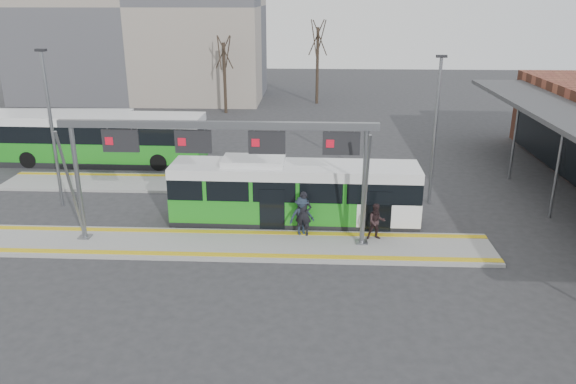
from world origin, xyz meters
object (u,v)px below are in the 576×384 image
Objects in this scene: passenger_c at (302,216)px; passenger_b at (376,222)px; gantry at (221,147)px; passenger_a at (304,214)px; hero_bus at (294,194)px.

passenger_b is at bearing -26.27° from passenger_c.
gantry is 8.11× the size of passenger_b.
gantry is 4.68m from passenger_a.
passenger_b is (6.48, 0.48, -3.35)m from gantry.
hero_bus reaches higher than passenger_a.
passenger_c is (-0.08, 0.03, -0.11)m from passenger_a.
hero_bus is 4.19m from passenger_b.
passenger_b is at bearing 4.23° from gantry.
hero_bus is 6.53× the size of passenger_c.
gantry is 4.79m from hero_bus.
passenger_c is (3.27, 0.84, -3.28)m from gantry.
hero_bus is 7.09× the size of passenger_b.
hero_bus reaches higher than passenger_c.
passenger_b is (3.13, -0.33, -0.18)m from passenger_a.
gantry is 1.14× the size of hero_bus.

